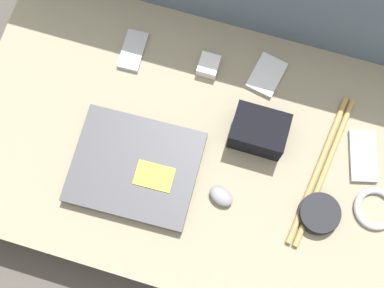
# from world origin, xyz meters

# --- Properties ---
(ground_plane) EXTENTS (8.00, 8.00, 0.00)m
(ground_plane) POSITION_xyz_m (0.00, 0.00, 0.00)
(ground_plane) COLOR #4C4742
(couch_seat) EXTENTS (1.12, 0.69, 0.15)m
(couch_seat) POSITION_xyz_m (0.00, 0.00, 0.07)
(couch_seat) COLOR gray
(couch_seat) RESTS_ON ground_plane
(laptop) EXTENTS (0.31, 0.26, 0.03)m
(laptop) POSITION_xyz_m (-0.11, -0.09, 0.16)
(laptop) COLOR #47474C
(laptop) RESTS_ON couch_seat
(computer_mouse) EXTENTS (0.07, 0.06, 0.03)m
(computer_mouse) POSITION_xyz_m (0.10, -0.10, 0.16)
(computer_mouse) COLOR gray
(computer_mouse) RESTS_ON couch_seat
(speaker_puck) EXTENTS (0.10, 0.10, 0.03)m
(speaker_puck) POSITION_xyz_m (0.33, -0.08, 0.16)
(speaker_puck) COLOR black
(speaker_puck) RESTS_ON couch_seat
(phone_silver) EXTENTS (0.06, 0.11, 0.01)m
(phone_silver) POSITION_xyz_m (-0.22, 0.20, 0.15)
(phone_silver) COLOR #B7B7BC
(phone_silver) RESTS_ON couch_seat
(phone_black) EXTENTS (0.09, 0.14, 0.01)m
(phone_black) POSITION_xyz_m (0.41, 0.09, 0.15)
(phone_black) COLOR #99999E
(phone_black) RESTS_ON couch_seat
(phone_small) EXTENTS (0.09, 0.11, 0.01)m
(phone_small) POSITION_xyz_m (0.13, 0.23, 0.15)
(phone_small) COLOR silver
(phone_small) RESTS_ON couch_seat
(camera_pouch) EXTENTS (0.13, 0.10, 0.09)m
(camera_pouch) POSITION_xyz_m (0.15, 0.07, 0.19)
(camera_pouch) COLOR black
(camera_pouch) RESTS_ON couch_seat
(charger_brick) EXTENTS (0.05, 0.06, 0.03)m
(charger_brick) POSITION_xyz_m (-0.02, 0.21, 0.16)
(charger_brick) COLOR silver
(charger_brick) RESTS_ON couch_seat
(cable_coil) EXTENTS (0.10, 0.10, 0.02)m
(cable_coil) POSITION_xyz_m (0.46, -0.03, 0.15)
(cable_coil) COLOR #B2B2B7
(cable_coil) RESTS_ON couch_seat
(drumstick_pair) EXTENTS (0.08, 0.39, 0.01)m
(drumstick_pair) POSITION_xyz_m (0.32, 0.03, 0.15)
(drumstick_pair) COLOR tan
(drumstick_pair) RESTS_ON couch_seat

